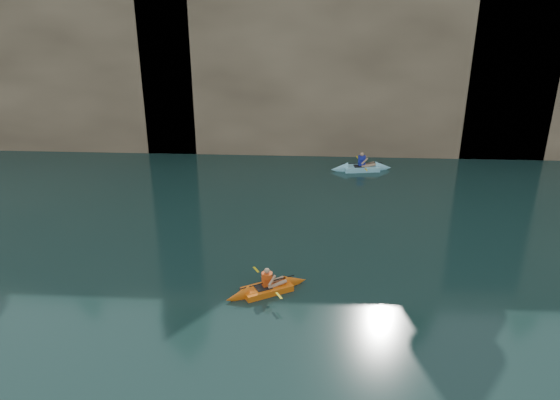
{
  "coord_description": "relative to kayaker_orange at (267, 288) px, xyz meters",
  "views": [
    {
      "loc": [
        -0.01,
        -10.41,
        10.59
      ],
      "look_at": [
        -1.02,
        7.4,
        3.0
      ],
      "focal_mm": 35.0,
      "sensor_mm": 36.0,
      "label": 1
    }
  ],
  "objects": [
    {
      "name": "cliff_slab_center",
      "position": [
        3.4,
        16.52,
        5.55
      ],
      "size": [
        24.0,
        2.4,
        11.4
      ],
      "primitive_type": "cube",
      "color": "tan",
      "rests_on": "ground"
    },
    {
      "name": "cliff",
      "position": [
        1.4,
        23.92,
        5.85
      ],
      "size": [
        70.0,
        16.0,
        12.0
      ],
      "primitive_type": "cube",
      "color": "#CBB97C",
      "rests_on": "ground"
    },
    {
      "name": "kayaker_ltblue_mid",
      "position": [
        4.35,
        12.92,
        0.02
      ],
      "size": [
        3.56,
        2.58,
        1.33
      ],
      "rotation": [
        0.0,
        0.0,
        0.15
      ],
      "color": "#94E3F8",
      "rests_on": "ground"
    },
    {
      "name": "sea_cave_center",
      "position": [
        -2.6,
        15.87,
        1.45
      ],
      "size": [
        3.5,
        1.0,
        3.2
      ],
      "primitive_type": "cube",
      "color": "black",
      "rests_on": "ground"
    },
    {
      "name": "sea_cave_west",
      "position": [
        -16.6,
        15.87,
        1.85
      ],
      "size": [
        4.5,
        1.0,
        4.0
      ],
      "primitive_type": "cube",
      "color": "black",
      "rests_on": "ground"
    },
    {
      "name": "kayaker_orange",
      "position": [
        0.0,
        0.0,
        0.0
      ],
      "size": [
        3.08,
        2.15,
        1.19
      ],
      "rotation": [
        0.0,
        0.0,
        0.51
      ],
      "color": "orange",
      "rests_on": "ground"
    },
    {
      "name": "sea_cave_east",
      "position": [
        11.4,
        15.87,
        2.1
      ],
      "size": [
        5.0,
        1.0,
        4.5
      ],
      "primitive_type": "cube",
      "color": "black",
      "rests_on": "ground"
    }
  ]
}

